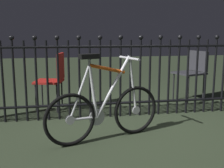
{
  "coord_description": "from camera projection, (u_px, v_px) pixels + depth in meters",
  "views": [
    {
      "loc": [
        -0.72,
        -3.1,
        1.17
      ],
      "look_at": [
        -0.14,
        0.2,
        0.55
      ],
      "focal_mm": 45.98,
      "sensor_mm": 36.0,
      "label": 1
    }
  ],
  "objects": [
    {
      "name": "iron_fence",
      "position": [
        113.0,
        74.0,
        3.88
      ],
      "size": [
        4.41,
        0.07,
        1.16
      ],
      "color": "black",
      "rests_on": "ground"
    },
    {
      "name": "chair_red",
      "position": [
        54.0,
        76.0,
        4.24
      ],
      "size": [
        0.47,
        0.46,
        0.85
      ],
      "color": "black",
      "rests_on": "ground"
    },
    {
      "name": "chair_charcoal",
      "position": [
        193.0,
        70.0,
        4.82
      ],
      "size": [
        0.55,
        0.55,
        0.84
      ],
      "color": "black",
      "rests_on": "ground"
    },
    {
      "name": "bicycle",
      "position": [
        105.0,
        109.0,
        3.09
      ],
      "size": [
        1.3,
        0.51,
        0.94
      ],
      "color": "black",
      "rests_on": "ground"
    },
    {
      "name": "ground_plane",
      "position": [
        127.0,
        133.0,
        3.34
      ],
      "size": [
        20.0,
        20.0,
        0.0
      ],
      "primitive_type": "plane",
      "color": "#2F3A26"
    }
  ]
}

